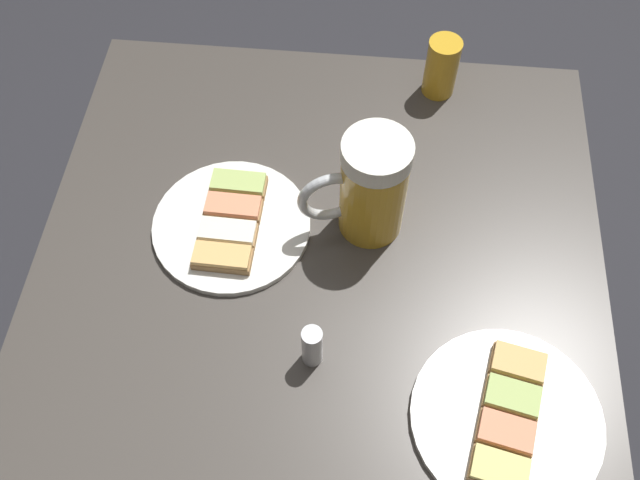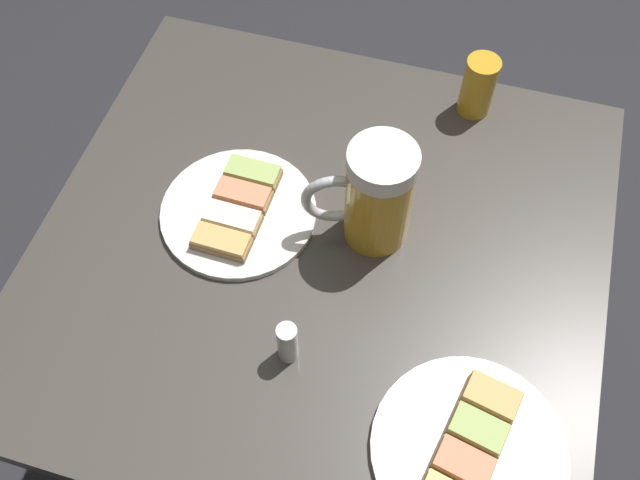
% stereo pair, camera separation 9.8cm
% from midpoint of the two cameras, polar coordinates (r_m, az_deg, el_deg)
% --- Properties ---
extents(ground_plane, '(6.00, 6.00, 0.00)m').
position_cam_midpoint_polar(ground_plane, '(1.69, -1.71, -14.32)').
color(ground_plane, '#28282D').
extents(cafe_table, '(0.77, 0.79, 0.76)m').
position_cam_midpoint_polar(cafe_table, '(1.14, -2.47, -4.99)').
color(cafe_table, black).
rests_on(cafe_table, ground_plane).
extents(plate_near, '(0.22, 0.22, 0.03)m').
position_cam_midpoint_polar(plate_near, '(1.02, -9.80, 1.07)').
color(plate_near, white).
rests_on(plate_near, cafe_table).
extents(plate_far, '(0.23, 0.23, 0.03)m').
position_cam_midpoint_polar(plate_far, '(0.90, 11.60, -13.92)').
color(plate_far, white).
rests_on(plate_far, cafe_table).
extents(beer_mug, '(0.09, 0.15, 0.17)m').
position_cam_midpoint_polar(beer_mug, '(0.95, 1.07, 3.96)').
color(beer_mug, gold).
rests_on(beer_mug, cafe_table).
extents(beer_glass_small, '(0.05, 0.05, 0.10)m').
position_cam_midpoint_polar(beer_glass_small, '(1.16, 7.19, 13.31)').
color(beer_glass_small, gold).
rests_on(beer_glass_small, cafe_table).
extents(salt_shaker, '(0.03, 0.03, 0.07)m').
position_cam_midpoint_polar(salt_shaker, '(0.89, -3.81, -8.68)').
color(salt_shaker, silver).
rests_on(salt_shaker, cafe_table).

